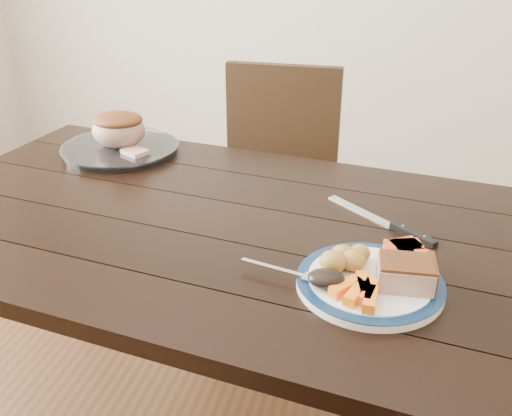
% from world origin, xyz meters
% --- Properties ---
extents(dining_table, '(1.70, 1.10, 0.75)m').
position_xyz_m(dining_table, '(0.00, 0.00, 0.66)').
color(dining_table, black).
rests_on(dining_table, ground).
extents(chair_far, '(0.42, 0.43, 0.93)m').
position_xyz_m(chair_far, '(-0.04, 0.74, 0.52)').
color(chair_far, black).
rests_on(chair_far, ground).
extents(dinner_plate, '(0.28, 0.28, 0.02)m').
position_xyz_m(dinner_plate, '(0.35, -0.20, 0.76)').
color(dinner_plate, white).
rests_on(dinner_plate, dining_table).
extents(plate_rim, '(0.28, 0.28, 0.02)m').
position_xyz_m(plate_rim, '(0.35, -0.20, 0.77)').
color(plate_rim, '#0E2546').
rests_on(plate_rim, dinner_plate).
extents(serving_platter, '(0.34, 0.34, 0.02)m').
position_xyz_m(serving_platter, '(-0.44, 0.35, 0.76)').
color(serving_platter, white).
rests_on(serving_platter, dining_table).
extents(pork_slice, '(0.11, 0.09, 0.04)m').
position_xyz_m(pork_slice, '(0.41, -0.20, 0.79)').
color(pork_slice, tan).
rests_on(pork_slice, dinner_plate).
extents(roasted_potatoes, '(0.10, 0.09, 0.04)m').
position_xyz_m(roasted_potatoes, '(0.29, -0.17, 0.79)').
color(roasted_potatoes, gold).
rests_on(roasted_potatoes, dinner_plate).
extents(carrot_batons, '(0.09, 0.11, 0.02)m').
position_xyz_m(carrot_batons, '(0.34, -0.26, 0.78)').
color(carrot_batons, orange).
rests_on(carrot_batons, dinner_plate).
extents(pumpkin_wedges, '(0.10, 0.10, 0.04)m').
position_xyz_m(pumpkin_wedges, '(0.41, -0.12, 0.79)').
color(pumpkin_wedges, '#F35A1B').
rests_on(pumpkin_wedges, dinner_plate).
extents(dark_mushroom, '(0.07, 0.05, 0.03)m').
position_xyz_m(dark_mushroom, '(0.27, -0.25, 0.79)').
color(dark_mushroom, black).
rests_on(dark_mushroom, dinner_plate).
extents(fork, '(0.18, 0.06, 0.00)m').
position_xyz_m(fork, '(0.20, -0.22, 0.77)').
color(fork, silver).
rests_on(fork, dinner_plate).
extents(roast_joint, '(0.16, 0.14, 0.11)m').
position_xyz_m(roast_joint, '(-0.44, 0.35, 0.82)').
color(roast_joint, '#A87C66').
rests_on(roast_joint, serving_platter).
extents(cut_slice, '(0.09, 0.08, 0.02)m').
position_xyz_m(cut_slice, '(-0.36, 0.29, 0.78)').
color(cut_slice, tan).
rests_on(cut_slice, serving_platter).
extents(carving_knife, '(0.26, 0.22, 0.01)m').
position_xyz_m(carving_knife, '(0.40, 0.05, 0.76)').
color(carving_knife, silver).
rests_on(carving_knife, dining_table).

